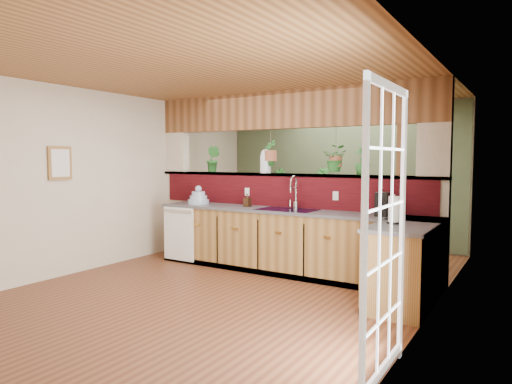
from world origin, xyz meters
The scene contains 28 objects.
ground centered at (0.00, 0.00, 0.00)m, with size 4.60×7.00×0.01m, color #5A301C.
ceiling centered at (0.00, 0.00, 2.60)m, with size 4.60×7.00×0.01m, color brown.
wall_back centered at (0.00, 3.50, 1.30)m, with size 4.60×0.02×2.60m, color beige.
wall_left centered at (-2.30, 0.00, 1.30)m, with size 0.02×7.00×2.60m, color beige.
wall_right centered at (2.30, 0.00, 1.30)m, with size 0.02×7.00×2.60m, color beige.
pass_through_partition centered at (0.03, 1.35, 1.19)m, with size 4.60×0.21×2.60m.
pass_through_ledge centered at (0.00, 1.35, 1.37)m, with size 4.60×0.21×0.04m, color brown.
header_beam centered at (0.00, 1.35, 2.33)m, with size 4.60×0.15×0.55m, color brown.
sage_backwall centered at (0.00, 3.48, 1.30)m, with size 4.55×0.02×2.55m, color #4E5E40.
countertop centered at (0.84, 0.87, 0.45)m, with size 4.14×1.52×0.90m.
dishwasher centered at (-1.48, 0.66, 0.46)m, with size 0.58×0.03×0.82m.
navy_sink centered at (0.25, 0.98, 0.82)m, with size 0.82×0.50×0.18m.
french_door centered at (2.27, -1.30, 1.05)m, with size 0.06×1.02×2.16m, color white.
framed_print centered at (-2.27, -0.80, 1.55)m, with size 0.04×0.35×0.45m.
faucet centered at (0.27, 1.13, 1.15)m, with size 0.21×0.21×0.47m.
dish_stack centered at (-1.31, 0.94, 0.99)m, with size 0.33×0.33×0.29m.
soap_dispenser centered at (-0.43, 1.00, 1.00)m, with size 0.09×0.09×0.20m, color #3B2515.
coffee_maker centered at (1.59, 0.99, 1.04)m, with size 0.16×0.27×0.30m.
paper_towel centered at (1.88, 0.37, 1.05)m, with size 0.15×0.15×0.32m.
glass_jar centered at (-0.33, 1.35, 1.57)m, with size 0.16×0.16×0.36m.
ledge_plant_left centered at (-1.32, 1.35, 1.60)m, with size 0.23×0.19×0.43m, color #225E22.
ledge_plant_right centered at (1.19, 1.35, 1.58)m, with size 0.22×0.22×0.39m, color #225E22.
hanging_plant_a centered at (-0.24, 1.35, 1.82)m, with size 0.25×0.21×0.52m.
hanging_plant_b centered at (0.80, 1.35, 1.77)m, with size 0.37×0.34×0.55m.
shelving_console centered at (-0.58, 3.25, 0.50)m, with size 1.42×0.38×0.94m, color black.
shelf_plant_a centered at (-1.13, 3.25, 1.21)m, with size 0.25×0.17×0.47m, color #225E22.
shelf_plant_b centered at (-0.22, 3.25, 1.21)m, with size 0.27×0.27×0.48m, color #225E22.
floor_plant centered at (1.38, 2.51, 0.39)m, with size 0.71×0.61×0.79m, color #225E22.
Camera 1 is at (3.21, -4.62, 1.61)m, focal length 32.00 mm.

